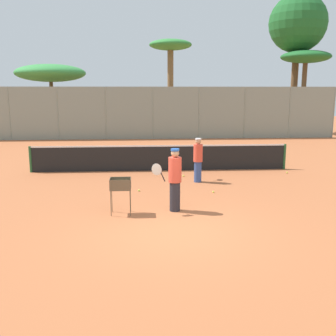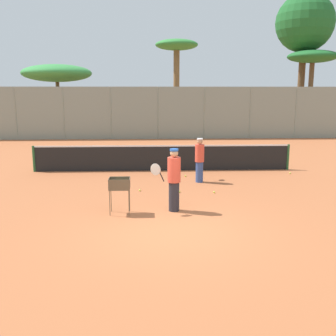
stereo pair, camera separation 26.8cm
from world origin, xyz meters
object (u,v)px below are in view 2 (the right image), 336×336
player_white_outfit (200,159)px  ball_cart (120,187)px  tennis_net (163,157)px  player_red_cap (174,179)px  parked_car (58,125)px

player_white_outfit → ball_cart: 4.45m
player_white_outfit → ball_cart: player_white_outfit is taller
tennis_net → player_red_cap: bearing=-88.6°
parked_car → tennis_net: bearing=-62.5°
player_white_outfit → player_red_cap: 3.62m
player_red_cap → ball_cart: bearing=-13.3°
ball_cart → tennis_net: bearing=77.1°
player_white_outfit → parked_car: (-8.88, 16.73, -0.17)m
player_red_cap → ball_cart: (-1.46, -0.18, -0.16)m
tennis_net → ball_cart: size_ratio=10.81×
player_red_cap → ball_cart: player_red_cap is taller
player_white_outfit → player_red_cap: size_ratio=0.92×
player_red_cap → player_white_outfit: bearing=-128.6°
player_white_outfit → ball_cart: size_ratio=1.63×
ball_cart → parked_car: 21.29m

